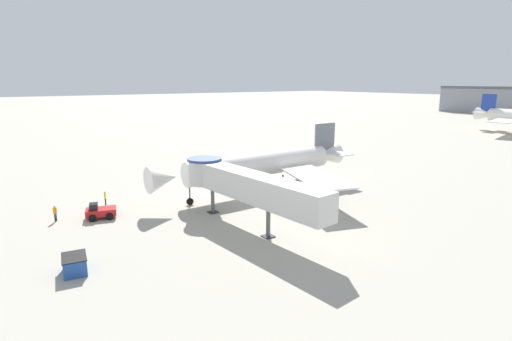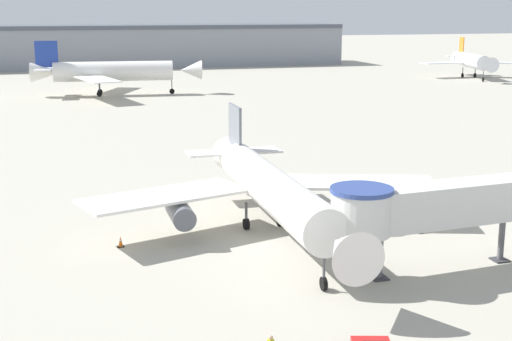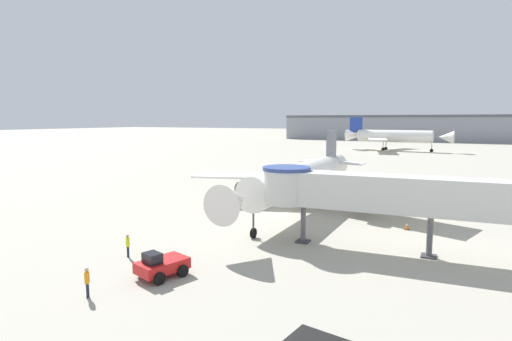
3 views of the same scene
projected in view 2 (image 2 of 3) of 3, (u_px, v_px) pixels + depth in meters
ground_plane at (268, 245)px, 54.39m from camera, size 800.00×800.00×0.00m
main_airplane at (271, 189)px, 55.80m from camera, size 30.16×31.23×8.91m
jet_bridge at (453, 203)px, 48.40m from camera, size 21.07×4.79×6.40m
traffic_cone_starboard_wing at (420, 229)px, 57.06m from camera, size 0.44×0.44×0.72m
traffic_cone_port_wing at (121, 242)px, 53.79m from camera, size 0.51×0.51×0.83m
background_jet_orange_tail at (472, 61)px, 183.09m from camera, size 25.59×26.70×10.11m
background_jet_blue_tail at (110, 71)px, 146.82m from camera, size 34.95×33.75×11.24m
terminal_building at (112, 46)px, 217.91m from camera, size 141.97×23.46×12.72m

